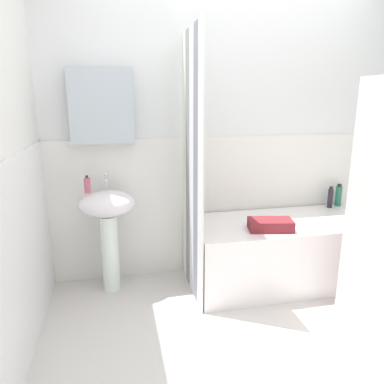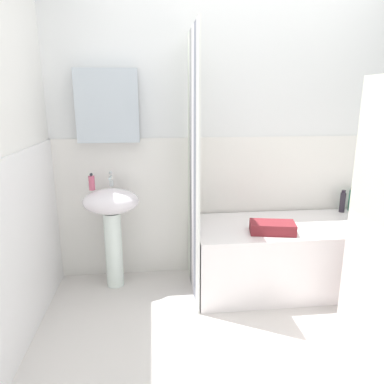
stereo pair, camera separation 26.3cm
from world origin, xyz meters
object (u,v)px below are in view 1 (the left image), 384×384
soap_dispenser (87,185)px  bathtub (283,251)px  sink (108,219)px  towel_folded (270,225)px  shampoo_bottle (330,198)px  lotion_bottle (338,196)px

soap_dispenser → bathtub: (1.56, -0.14, -0.62)m
sink → towel_folded: bearing=-15.1°
sink → shampoo_bottle: size_ratio=4.16×
soap_dispenser → bathtub: soap_dispenser is taller
bathtub → lotion_bottle: lotion_bottle is taller
soap_dispenser → lotion_bottle: (2.24, 0.15, -0.25)m
sink → shampoo_bottle: (2.00, 0.10, 0.02)m
shampoo_bottle → soap_dispenser: bearing=-176.9°
soap_dispenser → towel_folded: (1.35, -0.31, -0.31)m
bathtub → shampoo_bottle: bearing=24.5°
shampoo_bottle → towel_folded: size_ratio=0.60×
soap_dispenser → towel_folded: soap_dispenser is taller
soap_dispenser → towel_folded: size_ratio=0.41×
soap_dispenser → shampoo_bottle: soap_dispenser is taller
soap_dispenser → towel_folded: 1.42m
soap_dispenser → shampoo_bottle: size_ratio=0.68×
shampoo_bottle → towel_folded: 0.89m
sink → lotion_bottle: size_ratio=3.95×
lotion_bottle → towel_folded: lotion_bottle is taller
shampoo_bottle → sink: bearing=-177.1°
lotion_bottle → towel_folded: 1.00m
sink → towel_folded: 1.26m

